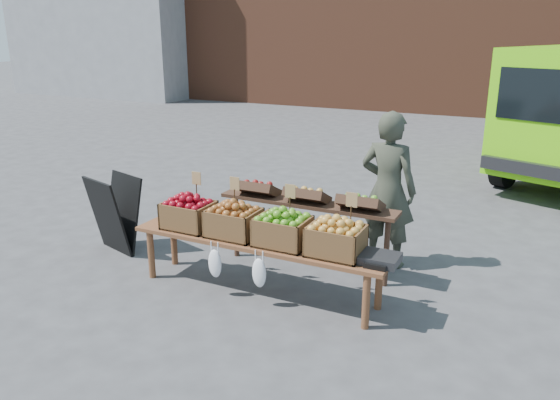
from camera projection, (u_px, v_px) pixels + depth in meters
The scene contains 11 objects.
ground at pixel (248, 277), 5.93m from camera, with size 80.00×80.00×0.00m, color #474749.
grey_building at pixel (103, 6), 21.94m from camera, with size 8.00×3.00×7.00m, color gray.
vendor at pixel (388, 190), 6.04m from camera, with size 0.64×0.42×1.76m, color #36392D.
chalkboard_sign at pixel (115, 214), 6.52m from camera, with size 0.62×0.34×0.94m, color black, non-canonical shape.
back_table at pixel (307, 226), 5.97m from camera, with size 2.10×0.44×1.04m, color #3D261A, non-canonical shape.
display_bench at pixel (258, 266), 5.52m from camera, with size 2.70×0.56×0.57m, color brown, non-canonical shape.
crate_golden_apples at pixel (189, 215), 5.74m from camera, with size 0.50×0.40×0.28m, color maroon, non-canonical shape.
crate_russet_pears at pixel (234, 223), 5.51m from camera, with size 0.50×0.40×0.28m, color #925828, non-canonical shape.
crate_red_apples at pixel (283, 231), 5.27m from camera, with size 0.50×0.40×0.28m, color #378814, non-canonical shape.
crate_green_apples at pixel (336, 241), 5.04m from camera, with size 0.50×0.40×0.28m, color gold, non-canonical shape.
weighing_scale at pixel (380, 259), 4.89m from camera, with size 0.34×0.30×0.08m, color black.
Camera 1 is at (2.71, -4.70, 2.57)m, focal length 35.00 mm.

